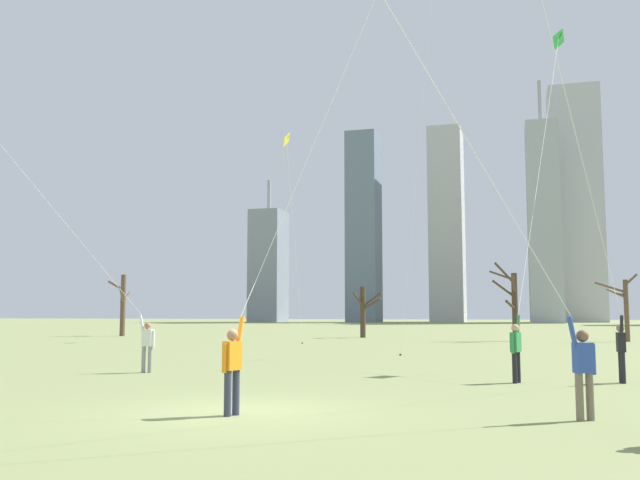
{
  "coord_description": "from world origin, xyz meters",
  "views": [
    {
      "loc": [
        5.24,
        -13.11,
        1.93
      ],
      "look_at": [
        0.0,
        6.0,
        3.99
      ],
      "focal_mm": 39.5,
      "sensor_mm": 36.0,
      "label": 1
    }
  ],
  "objects": [
    {
      "name": "kite_flyer_midfield_center_green",
      "position": [
        5.71,
        10.08,
        3.45
      ],
      "size": [
        3.04,
        17.05,
        16.44
      ],
      "color": "black",
      "rests_on": "ground"
    },
    {
      "name": "skyline_slender_spire",
      "position": [
        18.74,
        143.92,
        25.0
      ],
      "size": [
        10.37,
        9.3,
        50.0
      ],
      "color": "#B2B2B7",
      "rests_on": "ground"
    },
    {
      "name": "kite_flyer_foreground_left_blue",
      "position": [
        -8.54,
        7.75,
        3.34
      ],
      "size": [
        14.75,
        0.74,
        16.49
      ],
      "color": "gray",
      "rests_on": "ground"
    },
    {
      "name": "skyline_short_annex",
      "position": [
        -24.75,
        131.3,
        19.95
      ],
      "size": [
        6.33,
        8.44,
        39.9
      ],
      "color": "slate",
      "rests_on": "ground"
    },
    {
      "name": "bare_tree_leftmost",
      "position": [
        5.22,
        37.23,
        2.75
      ],
      "size": [
        1.89,
        2.49,
        5.37
      ],
      "color": "#423326",
      "rests_on": "ground"
    },
    {
      "name": "skyline_tall_tower",
      "position": [
        -8.18,
        140.32,
        20.9
      ],
      "size": [
        7.02,
        11.22,
        41.8
      ],
      "color": "#B2B2B7",
      "rests_on": "ground"
    },
    {
      "name": "ground_plane",
      "position": [
        0.0,
        0.0,
        0.0
      ],
      "size": [
        400.0,
        400.0,
        0.0
      ],
      "primitive_type": "plane",
      "color": "#848E56"
    },
    {
      "name": "skyline_wide_slab",
      "position": [
        -45.45,
        129.79,
        12.03
      ],
      "size": [
        6.67,
        8.17,
        30.77
      ],
      "color": "gray",
      "rests_on": "ground"
    },
    {
      "name": "distant_kite_drifting_left_yellow",
      "position": [
        -10.37,
        34.78,
        13.72
      ],
      "size": [
        3.17,
        6.11,
        15.21
      ],
      "color": "yellow",
      "rests_on": "ground"
    },
    {
      "name": "bare_tree_far_right_edge",
      "position": [
        12.51,
        38.4,
        2.44
      ],
      "size": [
        2.72,
        2.42,
        4.59
      ],
      "color": "brown",
      "rests_on": "ground"
    },
    {
      "name": "kite_flyer_midfield_left_teal",
      "position": [
        5.77,
        -0.01,
        2.21
      ],
      "size": [
        5.05,
        4.26,
        9.71
      ],
      "color": "#726656",
      "rests_on": "ground"
    },
    {
      "name": "bare_tree_rightmost",
      "position": [
        -26.55,
        39.89,
        2.76
      ],
      "size": [
        2.0,
        3.23,
        5.15
      ],
      "color": "brown",
      "rests_on": "ground"
    },
    {
      "name": "kite_flyer_midfield_right_red",
      "position": [
        0.66,
        0.23,
        3.06
      ],
      "size": [
        4.3,
        4.95,
        14.16
      ],
      "color": "#33384C",
      "rests_on": "ground"
    },
    {
      "name": "bare_tree_right_of_center",
      "position": [
        -6.15,
        41.52,
        2.21
      ],
      "size": [
        2.23,
        1.29,
        4.01
      ],
      "color": "#423326",
      "rests_on": "ground"
    },
    {
      "name": "skyline_squat_block",
      "position": [
        11.41,
        128.36,
        19.33
      ],
      "size": [
        6.06,
        10.18,
        47.55
      ],
      "color": "#9EA3AD",
      "rests_on": "ground"
    },
    {
      "name": "kite_flyer_foreground_right_purple",
      "position": [
        7.52,
        6.35,
        2.86
      ],
      "size": [
        3.85,
        10.93,
        12.9
      ],
      "color": "black",
      "rests_on": "ground"
    }
  ]
}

